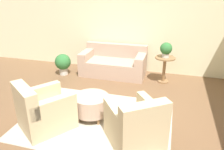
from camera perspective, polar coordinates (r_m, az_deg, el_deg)
name	(u,v)px	position (r m, az deg, el deg)	size (l,w,h in m)	color
ground_plane	(97,119)	(4.41, -3.89, -11.50)	(16.00, 16.00, 0.00)	brown
wall_back	(129,24)	(6.60, 4.54, 13.10)	(9.79, 0.12, 2.80)	beige
rug	(97,119)	(4.41, -3.90, -11.44)	(2.86, 2.18, 0.01)	#B2A893
couch	(114,64)	(6.43, 0.44, 2.93)	(1.85, 0.93, 0.85)	tan
armchair_left	(43,111)	(4.18, -17.47, -8.99)	(1.13, 1.15, 0.90)	#C6B289
armchair_right	(135,126)	(3.64, 6.14, -13.16)	(1.13, 1.15, 0.90)	#C6B289
ottoman_table	(91,104)	(4.33, -5.40, -7.55)	(0.69, 0.69, 0.47)	tan
side_table	(164,65)	(6.00, 13.55, 2.48)	(0.54, 0.54, 0.70)	olive
potted_plant_on_side_table	(166,49)	(5.87, 13.94, 6.56)	(0.31, 0.31, 0.40)	beige
potted_plant_floor	(63,63)	(6.55, -12.70, 3.12)	(0.46, 0.46, 0.62)	beige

